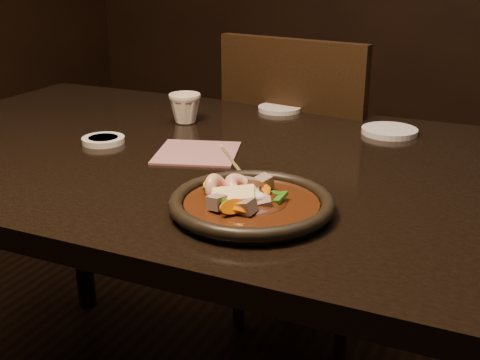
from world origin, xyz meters
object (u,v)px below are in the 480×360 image
at_px(table, 229,190).
at_px(chair, 308,180).
at_px(plate, 252,204).
at_px(tea_cup, 185,107).

bearing_deg(table, chair, 90.18).
bearing_deg(plate, tea_cup, 129.96).
distance_m(table, plate, 0.30).
bearing_deg(tea_cup, chair, 60.84).
height_order(chair, plate, chair).
bearing_deg(tea_cup, table, -42.40).
height_order(table, plate, plate).
distance_m(table, chair, 0.57).
xyz_separation_m(plate, tea_cup, (-0.36, 0.43, 0.03)).
xyz_separation_m(table, chair, (-0.00, 0.55, -0.17)).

